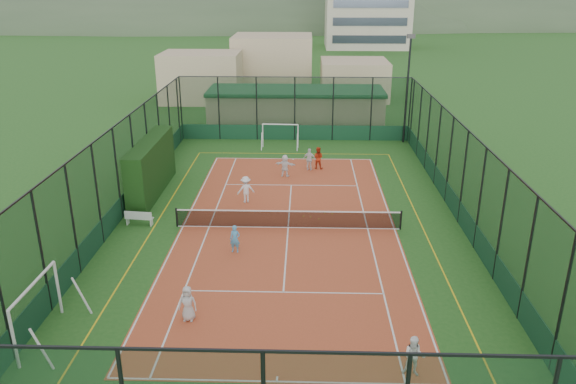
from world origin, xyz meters
The scene contains 19 objects.
ground centered at (0.00, 0.00, 0.00)m, with size 300.00×300.00×0.00m, color #21561D.
court_slab centered at (0.00, 0.00, 0.01)m, with size 11.17×23.97×0.01m, color #A34424.
tennis_net centered at (0.00, 0.00, 0.53)m, with size 11.67×0.12×1.06m, color black, non-canonical shape.
perimeter_fence centered at (0.00, 0.00, 2.50)m, with size 18.12×34.12×5.00m, color black, non-canonical shape.
floodlight_ne centered at (8.60, 16.60, 4.12)m, with size 0.60×0.26×8.25m, color black, non-canonical shape.
clubhouse centered at (0.00, 22.00, 1.57)m, with size 15.20×7.20×3.15m, color tan, non-canonical shape.
distant_hills centered at (0.00, 150.00, 0.00)m, with size 200.00×60.00×24.00m, color #384C33, non-canonical shape.
hedge_left centered at (-8.30, 4.90, 1.61)m, with size 1.10×7.36×3.22m, color black.
white_bench centered at (-7.80, 0.15, 0.42)m, with size 1.48×0.41×0.83m, color white, non-canonical shape.
futsal_goal_near centered at (-8.56, -9.79, 1.10)m, with size 0.99×3.42×2.20m, color white, non-canonical shape.
futsal_goal_far centered at (-1.05, 14.82, 0.90)m, with size 2.78×0.81×1.79m, color white, non-canonical shape.
child_near_left centered at (-3.51, -8.48, 0.71)m, with size 0.69×0.45×1.40m, color silver.
child_near_mid centered at (-2.41, -2.81, 0.68)m, with size 0.49×0.32×1.33m, color #4A9DD3.
child_near_right centered at (4.41, -11.41, 0.73)m, with size 0.70×0.54×1.43m, color white.
child_far_left centered at (-2.53, 3.48, 0.79)m, with size 1.01×0.58×1.56m, color white.
child_far_right centered at (1.15, 9.41, 0.76)m, with size 0.88×0.37×1.51m, color silver.
child_far_back centered at (-0.45, 8.09, 0.74)m, with size 1.35×0.43×1.46m, color white.
coach centered at (1.71, 9.77, 0.76)m, with size 0.73×0.57×1.51m, color red.
tennis_balls centered at (1.58, 1.54, 0.04)m, with size 1.65×0.86×0.07m.
Camera 1 is at (0.81, -26.50, 12.11)m, focal length 35.00 mm.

